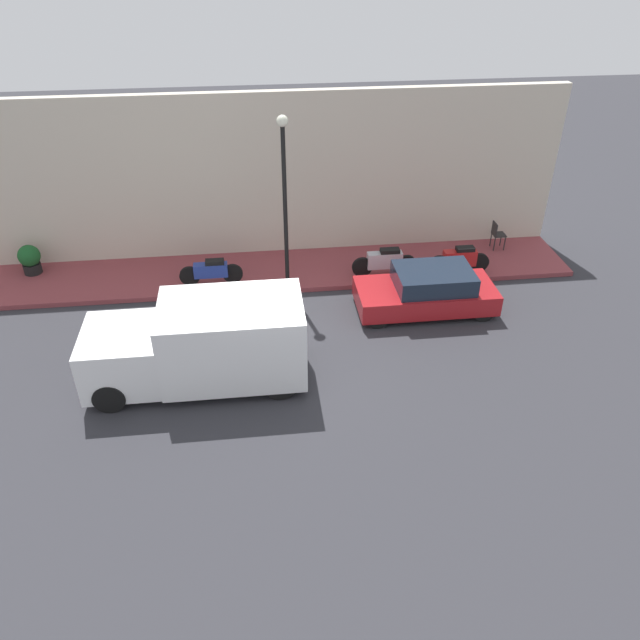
% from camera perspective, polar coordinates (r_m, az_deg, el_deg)
% --- Properties ---
extents(ground_plane, '(60.00, 60.00, 0.00)m').
position_cam_1_polar(ground_plane, '(15.38, -3.71, -4.82)').
color(ground_plane, '#2D2D33').
extents(sidewalk, '(2.53, 18.65, 0.15)m').
position_cam_1_polar(sidewalk, '(19.53, -4.65, 4.45)').
color(sidewalk, brown).
rests_on(sidewalk, ground_plane).
extents(building_facade, '(0.30, 18.65, 5.17)m').
position_cam_1_polar(building_facade, '(19.76, -5.19, 12.82)').
color(building_facade, beige).
rests_on(building_facade, ground_plane).
extents(parked_car, '(1.71, 3.85, 1.25)m').
position_cam_1_polar(parked_car, '(17.66, 9.79, 2.64)').
color(parked_car, maroon).
rests_on(parked_car, ground_plane).
extents(delivery_van, '(2.08, 5.08, 2.05)m').
position_cam_1_polar(delivery_van, '(14.81, -10.95, -2.12)').
color(delivery_van, white).
rests_on(delivery_van, ground_plane).
extents(motorcycle_blue, '(0.30, 1.86, 0.78)m').
position_cam_1_polar(motorcycle_blue, '(18.74, -9.91, 4.44)').
color(motorcycle_blue, navy).
rests_on(motorcycle_blue, sidewalk).
extents(scooter_silver, '(0.30, 1.98, 0.87)m').
position_cam_1_polar(scooter_silver, '(19.01, 5.95, 5.38)').
color(scooter_silver, '#B7B7BF').
rests_on(scooter_silver, sidewalk).
extents(motorcycle_red, '(0.30, 1.89, 0.87)m').
position_cam_1_polar(motorcycle_red, '(19.50, 12.66, 5.45)').
color(motorcycle_red, '#B21E1E').
rests_on(motorcycle_red, sidewalk).
extents(streetlamp, '(0.31, 0.31, 4.97)m').
position_cam_1_polar(streetlamp, '(17.36, -3.28, 12.26)').
color(streetlamp, black).
rests_on(streetlamp, sidewalk).
extents(potted_plant, '(0.66, 0.66, 0.92)m').
position_cam_1_polar(potted_plant, '(20.96, -25.00, 5.10)').
color(potted_plant, black).
rests_on(potted_plant, sidewalk).
extents(cafe_chair, '(0.40, 0.40, 0.92)m').
position_cam_1_polar(cafe_chair, '(21.27, 15.87, 7.63)').
color(cafe_chair, '#262626').
rests_on(cafe_chair, sidewalk).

